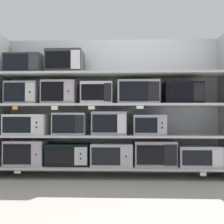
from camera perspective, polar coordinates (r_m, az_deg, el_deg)
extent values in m
cube|color=gray|center=(2.91, -0.81, -17.40)|extent=(7.03, 6.00, 0.02)
cube|color=#9EA3A8|center=(4.07, 0.15, 1.25)|extent=(3.23, 0.04, 1.95)
cube|color=slate|center=(4.15, -21.82, 1.28)|extent=(0.05, 0.51, 1.95)
cube|color=beige|center=(3.85, 0.00, -11.13)|extent=(3.03, 0.51, 0.03)
cube|color=#B8B1BE|center=(4.05, -17.21, -7.96)|extent=(0.54, 0.35, 0.34)
cube|color=black|center=(3.90, -18.95, -8.22)|extent=(0.37, 0.01, 0.27)
cube|color=#B8B1BE|center=(3.81, -15.37, -8.39)|extent=(0.13, 0.01, 0.27)
cylinder|color=#262628|center=(3.81, -15.42, -8.41)|extent=(0.02, 0.01, 0.02)
cube|color=black|center=(3.90, -8.94, -8.59)|extent=(0.58, 0.33, 0.29)
cube|color=black|center=(3.74, -10.63, -8.89)|extent=(0.38, 0.01, 0.22)
cube|color=silver|center=(3.70, -6.46, -9.00)|extent=(0.17, 0.01, 0.24)
cylinder|color=#262628|center=(3.69, -6.48, -9.52)|extent=(0.02, 0.01, 0.02)
cylinder|color=#262628|center=(3.68, -6.48, -8.52)|extent=(0.02, 0.01, 0.02)
cube|color=#B6B4B7|center=(3.83, -0.02, -8.67)|extent=(0.55, 0.40, 0.30)
cube|color=black|center=(3.62, -1.26, -9.10)|extent=(0.37, 0.01, 0.23)
cube|color=#B6B4B7|center=(3.62, 2.92, -9.11)|extent=(0.15, 0.01, 0.24)
cylinder|color=#262628|center=(3.61, 2.92, -9.13)|extent=(0.02, 0.01, 0.02)
cube|color=#A49EAD|center=(3.84, 8.80, -8.38)|extent=(0.55, 0.35, 0.34)
cube|color=black|center=(3.66, 7.92, -8.75)|extent=(0.35, 0.01, 0.25)
cube|color=black|center=(3.69, 11.97, -8.67)|extent=(0.16, 0.01, 0.27)
cylinder|color=#262628|center=(3.68, 12.00, -8.68)|extent=(0.02, 0.01, 0.02)
cube|color=#B4B5C2|center=(3.96, 17.29, -8.59)|extent=(0.55, 0.39, 0.27)
cube|color=black|center=(3.75, 17.13, -9.01)|extent=(0.38, 0.01, 0.19)
cube|color=silver|center=(3.82, 20.92, -8.83)|extent=(0.14, 0.01, 0.22)
cube|color=beige|center=(3.85, -18.87, -11.63)|extent=(0.09, 0.00, 0.03)
cube|color=white|center=(3.74, 18.27, -12.04)|extent=(0.08, 0.00, 0.04)
cube|color=beige|center=(3.80, 0.00, -4.90)|extent=(3.03, 0.51, 0.03)
cube|color=silver|center=(4.01, -16.98, -2.46)|extent=(0.57, 0.40, 0.28)
cube|color=black|center=(3.84, -19.01, -2.51)|extent=(0.38, 0.01, 0.21)
cube|color=silver|center=(3.76, -15.22, -2.57)|extent=(0.15, 0.01, 0.22)
cylinder|color=#262628|center=(3.75, -15.26, -3.04)|extent=(0.02, 0.01, 0.02)
cylinder|color=#262628|center=(3.75, -15.26, -2.11)|extent=(0.02, 0.01, 0.02)
cube|color=#B6BEBE|center=(3.86, -8.61, -2.39)|extent=(0.44, 0.34, 0.30)
cube|color=black|center=(3.70, -9.92, -2.45)|extent=(0.30, 0.01, 0.24)
cube|color=black|center=(3.66, -6.72, -2.47)|extent=(0.11, 0.01, 0.24)
cylinder|color=#262628|center=(3.65, -6.74, -2.99)|extent=(0.02, 0.01, 0.02)
cylinder|color=#262628|center=(3.65, -6.74, -1.96)|extent=(0.02, 0.01, 0.02)
cube|color=#9E9AA9|center=(3.79, -0.51, -2.31)|extent=(0.47, 0.39, 0.31)
cube|color=black|center=(3.60, -1.49, -2.38)|extent=(0.32, 0.01, 0.23)
cube|color=silver|center=(3.59, 2.00, -2.38)|extent=(0.11, 0.01, 0.25)
cube|color=#9F9FAD|center=(3.81, 7.60, -2.63)|extent=(0.43, 0.41, 0.27)
cube|color=black|center=(3.59, 7.05, -2.72)|extent=(0.29, 0.01, 0.19)
cube|color=#9F9FAD|center=(3.62, 10.25, -2.70)|extent=(0.12, 0.01, 0.22)
cylinder|color=#262628|center=(3.61, 10.27, -3.18)|extent=(0.02, 0.01, 0.02)
cylinder|color=#262628|center=(3.61, 10.26, -2.24)|extent=(0.02, 0.01, 0.02)
cube|color=beige|center=(3.79, 0.00, 1.43)|extent=(3.03, 0.51, 0.03)
cube|color=#99A5A1|center=(4.05, -17.77, 3.71)|extent=(0.44, 0.32, 0.31)
cube|color=black|center=(3.91, -19.43, 3.88)|extent=(0.29, 0.01, 0.25)
cube|color=silver|center=(3.84, -16.54, 3.96)|extent=(0.13, 0.01, 0.25)
cylinder|color=#262628|center=(3.83, -16.58, 3.97)|extent=(0.02, 0.01, 0.02)
cube|color=#A39AA1|center=(3.90, -10.57, 3.90)|extent=(0.45, 0.41, 0.31)
cube|color=black|center=(3.71, -12.18, 4.16)|extent=(0.30, 0.01, 0.25)
cube|color=#A39AA1|center=(3.66, -8.95, 4.22)|extent=(0.12, 0.01, 0.25)
cylinder|color=#262628|center=(3.65, -8.98, 4.23)|extent=(0.02, 0.01, 0.02)
cube|color=silver|center=(3.82, -3.07, 3.86)|extent=(0.42, 0.34, 0.30)
cube|color=black|center=(3.65, -4.02, 4.09)|extent=(0.30, 0.01, 0.21)
cube|color=black|center=(3.63, -0.89, 4.11)|extent=(0.10, 0.01, 0.24)
cube|color=beige|center=(3.81, 5.41, 4.03)|extent=(0.56, 0.34, 0.32)
cube|color=black|center=(3.63, 4.50, 4.28)|extent=(0.38, 0.01, 0.26)
cube|color=black|center=(3.65, 8.61, 4.26)|extent=(0.15, 0.01, 0.25)
cylinder|color=#262628|center=(3.64, 8.63, 4.27)|extent=(0.02, 0.01, 0.02)
cube|color=black|center=(3.89, 14.29, 3.74)|extent=(0.50, 0.37, 0.29)
cube|color=black|center=(3.69, 13.95, 4.00)|extent=(0.33, 0.01, 0.20)
cube|color=black|center=(3.74, 17.46, 3.94)|extent=(0.14, 0.01, 0.23)
cylinder|color=#262628|center=(3.74, 17.50, 3.95)|extent=(0.02, 0.01, 0.02)
cube|color=orange|center=(3.80, -19.30, 0.84)|extent=(0.07, 0.00, 0.05)
cube|color=beige|center=(3.64, -11.74, 0.85)|extent=(0.08, 0.00, 0.05)
cube|color=beige|center=(3.55, -4.22, 0.90)|extent=(0.08, 0.00, 0.05)
cube|color=white|center=(3.54, 5.78, 0.98)|extent=(0.09, 0.00, 0.04)
cube|color=beige|center=(3.84, 0.00, 7.69)|extent=(3.03, 0.51, 0.03)
cube|color=#2E3233|center=(4.09, -17.36, 9.27)|extent=(0.50, 0.40, 0.26)
cube|color=black|center=(3.92, -19.20, 9.72)|extent=(0.34, 0.01, 0.21)
cube|color=#2E3233|center=(3.84, -15.89, 9.92)|extent=(0.13, 0.01, 0.21)
cylinder|color=#262628|center=(3.84, -15.93, 9.94)|extent=(0.02, 0.01, 0.02)
cube|color=#2C3232|center=(3.94, -9.55, 9.97)|extent=(0.49, 0.40, 0.31)
cube|color=black|center=(3.76, -11.05, 10.53)|extent=(0.34, 0.01, 0.22)
cube|color=silver|center=(3.71, -7.55, 10.66)|extent=(0.12, 0.01, 0.25)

